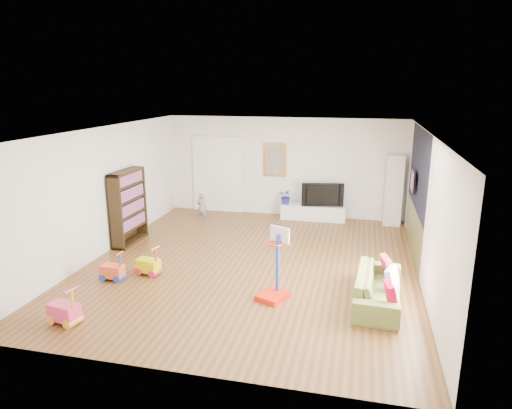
% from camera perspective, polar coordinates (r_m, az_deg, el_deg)
% --- Properties ---
extents(floor, '(6.50, 7.50, 0.00)m').
position_cam_1_polar(floor, '(9.40, -0.56, -7.40)').
color(floor, brown).
rests_on(floor, ground).
extents(ceiling, '(6.50, 7.50, 0.00)m').
position_cam_1_polar(ceiling, '(8.75, -0.61, 9.20)').
color(ceiling, white).
rests_on(ceiling, ground).
extents(wall_back, '(6.50, 0.00, 2.70)m').
position_cam_1_polar(wall_back, '(12.57, 3.51, 4.68)').
color(wall_back, silver).
rests_on(wall_back, ground).
extents(wall_front, '(6.50, 0.00, 2.70)m').
position_cam_1_polar(wall_front, '(5.60, -9.90, -8.62)').
color(wall_front, silver).
rests_on(wall_front, ground).
extents(wall_left, '(0.00, 7.50, 2.70)m').
position_cam_1_polar(wall_left, '(10.24, -18.55, 1.59)').
color(wall_left, silver).
rests_on(wall_left, ground).
extents(wall_right, '(0.00, 7.50, 2.70)m').
position_cam_1_polar(wall_right, '(8.81, 20.40, -0.63)').
color(wall_right, white).
rests_on(wall_right, ground).
extents(navy_accent, '(0.01, 3.20, 1.70)m').
position_cam_1_polar(navy_accent, '(10.07, 19.66, 4.19)').
color(navy_accent, black).
rests_on(navy_accent, wall_right).
extents(olive_wainscot, '(0.01, 3.20, 1.00)m').
position_cam_1_polar(olive_wainscot, '(10.38, 19.02, -3.14)').
color(olive_wainscot, brown).
rests_on(olive_wainscot, wall_right).
extents(doorway, '(1.45, 0.06, 2.10)m').
position_cam_1_polar(doorway, '(13.04, -4.81, 3.68)').
color(doorway, white).
rests_on(doorway, ground).
extents(painting_back, '(0.62, 0.06, 0.92)m').
position_cam_1_polar(painting_back, '(12.55, 2.36, 5.60)').
color(painting_back, gold).
rests_on(painting_back, wall_back).
extents(artwork_right, '(0.04, 0.56, 0.46)m').
position_cam_1_polar(artwork_right, '(10.31, 19.05, 2.78)').
color(artwork_right, '#7F3F8C').
rests_on(artwork_right, wall_right).
extents(media_console, '(1.73, 0.45, 0.40)m').
position_cam_1_polar(media_console, '(12.42, 7.16, -0.98)').
color(media_console, silver).
rests_on(media_console, ground).
extents(tall_cabinet, '(0.43, 0.43, 1.83)m').
position_cam_1_polar(tall_cabinet, '(12.25, 16.81, 1.73)').
color(tall_cabinet, silver).
rests_on(tall_cabinet, ground).
extents(bookshelf, '(0.32, 1.16, 1.69)m').
position_cam_1_polar(bookshelf, '(10.77, -15.66, -0.32)').
color(bookshelf, black).
rests_on(bookshelf, ground).
extents(sofa, '(0.84, 1.88, 0.54)m').
position_cam_1_polar(sofa, '(8.01, 15.04, -9.96)').
color(sofa, olive).
rests_on(sofa, ground).
extents(basketball_hoop, '(0.60, 0.65, 1.25)m').
position_cam_1_polar(basketball_hoop, '(7.72, 2.14, -7.50)').
color(basketball_hoop, red).
rests_on(basketball_hoop, ground).
extents(ride_on_yellow, '(0.48, 0.35, 0.58)m').
position_cam_1_polar(ride_on_yellow, '(9.03, -13.35, -6.82)').
color(ride_on_yellow, '#D7D004').
rests_on(ride_on_yellow, ground).
extents(ride_on_orange, '(0.42, 0.26, 0.55)m').
position_cam_1_polar(ride_on_orange, '(8.97, -17.57, -7.35)').
color(ride_on_orange, '#EF542B').
rests_on(ride_on_orange, ground).
extents(ride_on_pink, '(0.50, 0.36, 0.61)m').
position_cam_1_polar(ride_on_pink, '(7.67, -22.93, -11.51)').
color(ride_on_pink, '#E93868').
rests_on(ride_on_pink, ground).
extents(child, '(0.29, 0.20, 0.77)m').
position_cam_1_polar(child, '(12.18, -6.79, -0.37)').
color(child, slate).
rests_on(child, ground).
extents(tv, '(1.12, 0.34, 0.64)m').
position_cam_1_polar(tv, '(12.29, 8.28, 1.32)').
color(tv, black).
rests_on(tv, media_console).
extents(vase_plant, '(0.45, 0.41, 0.43)m').
position_cam_1_polar(vase_plant, '(12.37, 3.82, 1.03)').
color(vase_plant, navy).
rests_on(vase_plant, media_console).
extents(pillow_left, '(0.17, 0.38, 0.37)m').
position_cam_1_polar(pillow_left, '(7.45, 16.48, -10.70)').
color(pillow_left, '#D20236').
rests_on(pillow_left, sofa).
extents(pillow_center, '(0.22, 0.41, 0.40)m').
position_cam_1_polar(pillow_center, '(7.97, 16.66, -8.97)').
color(pillow_center, white).
rests_on(pillow_center, sofa).
extents(pillow_right, '(0.20, 0.42, 0.41)m').
position_cam_1_polar(pillow_right, '(8.42, 16.10, -7.62)').
color(pillow_right, '#C0274A').
rests_on(pillow_right, sofa).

